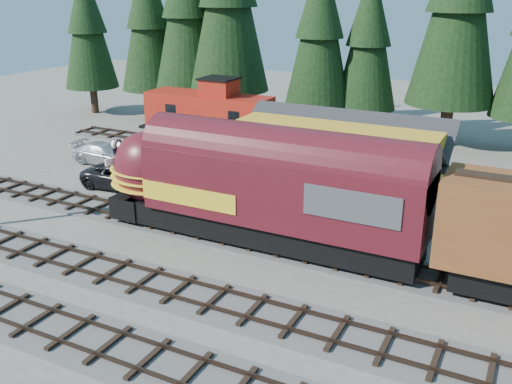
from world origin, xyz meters
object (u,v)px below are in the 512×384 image
at_px(depot, 333,159).
at_px(locomotive, 248,191).
at_px(pickup_truck_a, 126,177).
at_px(pickup_truck_b, 105,154).
at_px(caboose, 209,117).

bearing_deg(depot, locomotive, -108.11).
distance_m(depot, pickup_truck_a, 13.44).
relative_size(pickup_truck_a, pickup_truck_b, 1.09).
xyz_separation_m(depot, pickup_truck_b, (-17.71, 0.59, -2.19)).
height_order(locomotive, caboose, caboose).
relative_size(depot, caboose, 1.25).
bearing_deg(pickup_truck_a, locomotive, -112.21).
relative_size(locomotive, caboose, 1.70).
relative_size(locomotive, pickup_truck_a, 3.01).
bearing_deg(pickup_truck_b, caboose, -35.04).
distance_m(caboose, pickup_truck_a, 10.62).
xyz_separation_m(depot, caboose, (-12.95, 7.50, -0.32)).
xyz_separation_m(pickup_truck_a, pickup_truck_b, (-4.78, 3.55, -0.04)).
bearing_deg(pickup_truck_b, locomotive, -114.89).
xyz_separation_m(depot, locomotive, (-2.13, -6.50, -0.22)).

